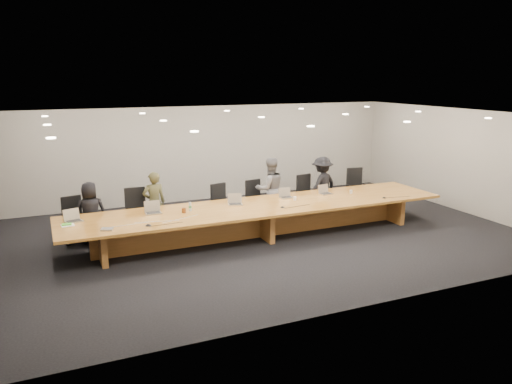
% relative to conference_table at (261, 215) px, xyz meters
% --- Properties ---
extents(ground, '(12.00, 12.00, 0.00)m').
position_rel_conference_table_xyz_m(ground, '(0.00, 0.00, -0.52)').
color(ground, black).
rests_on(ground, ground).
extents(back_wall, '(12.00, 0.02, 2.80)m').
position_rel_conference_table_xyz_m(back_wall, '(0.00, 4.00, 0.88)').
color(back_wall, beige).
rests_on(back_wall, ground).
extents(conference_table, '(9.00, 1.80, 0.75)m').
position_rel_conference_table_xyz_m(conference_table, '(0.00, 0.00, 0.00)').
color(conference_table, '#915B1F').
rests_on(conference_table, ground).
extents(chair_far_left, '(0.65, 0.65, 1.05)m').
position_rel_conference_table_xyz_m(chair_far_left, '(-3.98, 1.29, 0.01)').
color(chair_far_left, black).
rests_on(chair_far_left, ground).
extents(chair_left, '(0.61, 0.61, 1.14)m').
position_rel_conference_table_xyz_m(chair_left, '(-2.63, 1.20, 0.05)').
color(chair_left, black).
rests_on(chair_left, ground).
extents(chair_mid_left, '(0.64, 0.64, 1.04)m').
position_rel_conference_table_xyz_m(chair_mid_left, '(-0.47, 1.31, -0.00)').
color(chair_mid_left, black).
rests_on(chair_mid_left, ground).
extents(chair_mid_right, '(0.64, 0.64, 1.06)m').
position_rel_conference_table_xyz_m(chair_mid_right, '(0.46, 1.26, 0.01)').
color(chair_mid_right, black).
rests_on(chair_mid_right, ground).
extents(chair_right, '(0.63, 0.63, 1.07)m').
position_rel_conference_table_xyz_m(chair_right, '(1.98, 1.31, 0.02)').
color(chair_right, black).
rests_on(chair_right, ground).
extents(chair_far_right, '(0.64, 0.64, 1.13)m').
position_rel_conference_table_xyz_m(chair_far_right, '(3.60, 1.34, 0.04)').
color(chair_far_right, black).
rests_on(chair_far_right, ground).
extents(person_a, '(0.68, 0.44, 1.39)m').
position_rel_conference_table_xyz_m(person_a, '(-3.66, 1.12, 0.18)').
color(person_a, black).
rests_on(person_a, ground).
extents(person_b, '(0.54, 0.36, 1.49)m').
position_rel_conference_table_xyz_m(person_b, '(-2.21, 1.25, 0.22)').
color(person_b, '#3A391F').
rests_on(person_b, ground).
extents(person_c, '(0.81, 0.64, 1.63)m').
position_rel_conference_table_xyz_m(person_c, '(0.79, 1.20, 0.30)').
color(person_c, '#5D5D5F').
rests_on(person_c, ground).
extents(person_d, '(1.13, 0.87, 1.54)m').
position_rel_conference_table_xyz_m(person_d, '(2.36, 1.24, 0.25)').
color(person_d, black).
rests_on(person_d, ground).
extents(laptop_a, '(0.39, 0.33, 0.26)m').
position_rel_conference_table_xyz_m(laptop_a, '(-4.06, 0.32, 0.36)').
color(laptop_a, tan).
rests_on(laptop_a, conference_table).
extents(laptop_b, '(0.35, 0.26, 0.27)m').
position_rel_conference_table_xyz_m(laptop_b, '(-2.43, 0.30, 0.36)').
color(laptop_b, tan).
rests_on(laptop_b, conference_table).
extents(laptop_c, '(0.37, 0.31, 0.26)m').
position_rel_conference_table_xyz_m(laptop_c, '(-0.53, 0.29, 0.36)').
color(laptop_c, tan).
rests_on(laptop_c, conference_table).
extents(laptop_d, '(0.31, 0.23, 0.24)m').
position_rel_conference_table_xyz_m(laptop_d, '(0.86, 0.41, 0.35)').
color(laptop_d, tan).
rests_on(laptop_d, conference_table).
extents(laptop_e, '(0.33, 0.26, 0.24)m').
position_rel_conference_table_xyz_m(laptop_e, '(1.95, 0.37, 0.35)').
color(laptop_e, tan).
rests_on(laptop_e, conference_table).
extents(water_bottle, '(0.07, 0.07, 0.19)m').
position_rel_conference_table_xyz_m(water_bottle, '(-1.64, 0.17, 0.32)').
color(water_bottle, silver).
rests_on(water_bottle, conference_table).
extents(amber_mug, '(0.10, 0.10, 0.11)m').
position_rel_conference_table_xyz_m(amber_mug, '(-1.81, 0.09, 0.28)').
color(amber_mug, brown).
rests_on(amber_mug, conference_table).
extents(paper_cup_near, '(0.08, 0.08, 0.09)m').
position_rel_conference_table_xyz_m(paper_cup_near, '(0.93, 0.10, 0.28)').
color(paper_cup_near, white).
rests_on(paper_cup_near, conference_table).
extents(paper_cup_far, '(0.08, 0.08, 0.09)m').
position_rel_conference_table_xyz_m(paper_cup_far, '(2.57, 0.16, 0.27)').
color(paper_cup_far, silver).
rests_on(paper_cup_far, conference_table).
extents(notepad, '(0.27, 0.22, 0.01)m').
position_rel_conference_table_xyz_m(notepad, '(-4.20, 0.08, 0.24)').
color(notepad, white).
rests_on(notepad, conference_table).
extents(lime_gadget, '(0.19, 0.12, 0.03)m').
position_rel_conference_table_xyz_m(lime_gadget, '(-4.21, 0.08, 0.26)').
color(lime_gadget, green).
rests_on(lime_gadget, notepad).
extents(av_box, '(0.27, 0.23, 0.03)m').
position_rel_conference_table_xyz_m(av_box, '(-3.51, -0.53, 0.25)').
color(av_box, '#B4B4B9').
rests_on(av_box, conference_table).
extents(mic_left, '(0.15, 0.15, 0.03)m').
position_rel_conference_table_xyz_m(mic_left, '(-2.72, -0.57, 0.25)').
color(mic_left, black).
rests_on(mic_left, conference_table).
extents(mic_center, '(0.12, 0.12, 0.03)m').
position_rel_conference_table_xyz_m(mic_center, '(0.36, -0.38, 0.24)').
color(mic_center, black).
rests_on(mic_center, conference_table).
extents(mic_right, '(0.12, 0.12, 0.03)m').
position_rel_conference_table_xyz_m(mic_right, '(3.04, -0.57, 0.24)').
color(mic_right, black).
rests_on(mic_right, conference_table).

